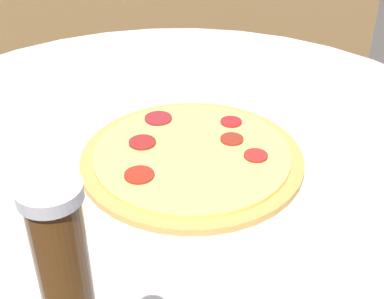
% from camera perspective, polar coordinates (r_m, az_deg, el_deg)
% --- Properties ---
extents(table, '(1.03, 1.03, 0.75)m').
position_cam_1_polar(table, '(0.91, -1.74, -11.05)').
color(table, silver).
rests_on(table, ground_plane).
extents(pizza, '(0.32, 0.32, 0.02)m').
position_cam_1_polar(pizza, '(0.76, -0.02, -0.76)').
color(pizza, '#C68E47').
rests_on(pizza, table).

